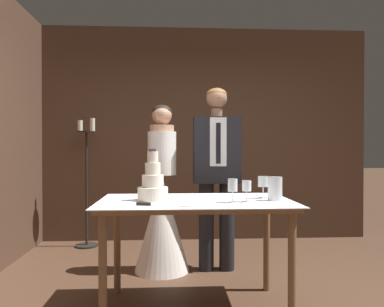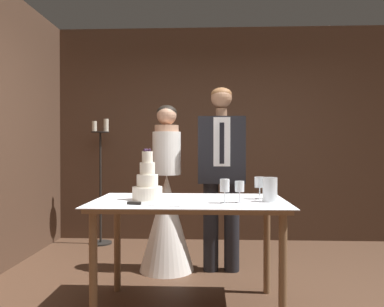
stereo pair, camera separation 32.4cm
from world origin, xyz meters
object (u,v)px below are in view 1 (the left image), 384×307
(cake_table, at_px, (195,212))
(bride, at_px, (162,210))
(cake_knife, at_px, (153,205))
(candle_stand, at_px, (87,186))
(wine_glass_middle, at_px, (247,187))
(wine_glass_far, at_px, (233,186))
(hurricane_candle, at_px, (275,189))
(wine_glass_near, at_px, (263,182))
(groom, at_px, (217,167))
(tiered_cake, at_px, (153,185))

(cake_table, height_order, bride, bride)
(cake_table, distance_m, cake_knife, 0.42)
(candle_stand, bearing_deg, wine_glass_middle, -51.55)
(wine_glass_far, relative_size, hurricane_candle, 0.97)
(wine_glass_near, relative_size, groom, 0.09)
(hurricane_candle, xyz_separation_m, candle_stand, (-1.81, 1.93, -0.16))
(tiered_cake, height_order, wine_glass_near, tiered_cake)
(cake_table, bearing_deg, groom, 73.15)
(tiered_cake, xyz_separation_m, wine_glass_far, (0.58, -0.15, -0.00))
(wine_glass_far, relative_size, candle_stand, 0.11)
(cake_knife, distance_m, hurricane_candle, 0.92)
(tiered_cake, relative_size, bride, 0.24)
(wine_glass_near, relative_size, hurricane_candle, 0.96)
(wine_glass_far, bearing_deg, bride, 116.93)
(wine_glass_near, bearing_deg, tiered_cake, -175.25)
(wine_glass_middle, distance_m, candle_stand, 2.55)
(hurricane_candle, distance_m, bride, 1.32)
(groom, bearing_deg, bride, 179.94)
(tiered_cake, xyz_separation_m, wine_glass_near, (0.85, 0.07, 0.01))
(wine_glass_near, bearing_deg, hurricane_candle, -68.01)
(cake_knife, height_order, candle_stand, candle_stand)
(hurricane_candle, distance_m, groom, 1.01)
(hurricane_candle, xyz_separation_m, groom, (-0.32, 0.95, 0.12))
(hurricane_candle, bearing_deg, candle_stand, 133.12)
(tiered_cake, height_order, bride, bride)
(tiered_cake, height_order, hurricane_candle, tiered_cake)
(tiered_cake, bearing_deg, bride, 86.87)
(groom, xyz_separation_m, candle_stand, (-1.49, 0.98, -0.28))
(wine_glass_middle, bearing_deg, wine_glass_near, 49.27)
(wine_glass_far, bearing_deg, hurricane_candle, 14.73)
(cake_table, bearing_deg, bride, 106.84)
(cake_knife, xyz_separation_m, hurricane_candle, (0.89, 0.21, 0.08))
(cake_table, bearing_deg, cake_knife, -139.23)
(tiered_cake, distance_m, groom, 1.07)
(tiered_cake, height_order, groom, groom)
(groom, bearing_deg, wine_glass_middle, -84.74)
(hurricane_candle, relative_size, bride, 0.11)
(cake_knife, xyz_separation_m, bride, (0.03, 1.16, -0.23))
(wine_glass_near, bearing_deg, cake_knife, -157.85)
(wine_glass_far, bearing_deg, tiered_cake, 165.18)
(cake_table, distance_m, wine_glass_far, 0.36)
(wine_glass_near, xyz_separation_m, hurricane_candle, (0.05, -0.14, -0.04))
(wine_glass_near, distance_m, groom, 0.86)
(wine_glass_far, relative_size, groom, 0.09)
(wine_glass_middle, distance_m, groom, 1.02)
(groom, bearing_deg, candle_stand, 146.65)
(groom, bearing_deg, hurricane_candle, -71.47)
(tiered_cake, distance_m, wine_glass_middle, 0.69)
(wine_glass_far, height_order, groom, groom)
(wine_glass_far, distance_m, hurricane_candle, 0.34)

